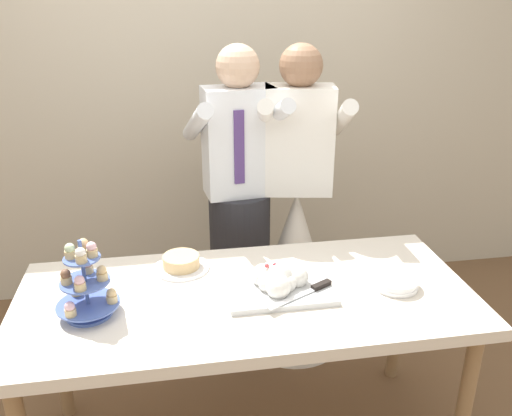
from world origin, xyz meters
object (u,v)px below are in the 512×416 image
(dessert_table, at_px, (246,309))
(main_cake_tray, at_px, (278,281))
(cupcake_stand, at_px, (85,285))
(person_bride, at_px, (295,249))
(round_cake, at_px, (181,263))
(person_groom, at_px, (240,224))
(plate_stack, at_px, (396,283))

(dessert_table, xyz_separation_m, main_cake_tray, (0.13, 0.00, 0.12))
(dessert_table, bearing_deg, cupcake_stand, -175.16)
(dessert_table, distance_m, person_bride, 0.82)
(round_cake, bearing_deg, dessert_table, -45.14)
(cupcake_stand, height_order, main_cake_tray, cupcake_stand)
(person_groom, bearing_deg, person_bride, -3.53)
(plate_stack, relative_size, person_groom, 0.11)
(cupcake_stand, distance_m, round_cake, 0.47)
(dessert_table, xyz_separation_m, cupcake_stand, (-0.59, -0.05, 0.20))
(dessert_table, bearing_deg, person_groom, 84.00)
(main_cake_tray, distance_m, person_bride, 0.79)
(plate_stack, distance_m, person_groom, 0.95)
(person_bride, bearing_deg, cupcake_stand, -141.73)
(main_cake_tray, height_order, round_cake, main_cake_tray)
(person_groom, bearing_deg, dessert_table, -96.00)
(cupcake_stand, relative_size, main_cake_tray, 0.73)
(cupcake_stand, xyz_separation_m, main_cake_tray, (0.72, 0.05, -0.08))
(cupcake_stand, distance_m, main_cake_tray, 0.73)
(dessert_table, xyz_separation_m, person_groom, (0.08, 0.74, 0.05))
(cupcake_stand, xyz_separation_m, person_groom, (0.67, 0.79, -0.15))
(main_cake_tray, distance_m, round_cake, 0.45)
(main_cake_tray, relative_size, round_cake, 1.75)
(person_groom, distance_m, person_bride, 0.34)
(round_cake, xyz_separation_m, person_bride, (0.62, 0.47, -0.22))
(round_cake, xyz_separation_m, person_groom, (0.32, 0.49, -0.05))
(cupcake_stand, relative_size, person_bride, 0.18)
(plate_stack, xyz_separation_m, person_groom, (-0.52, 0.79, -0.05))
(plate_stack, bearing_deg, dessert_table, 174.56)
(cupcake_stand, bearing_deg, person_bride, 38.27)
(dessert_table, height_order, plate_stack, plate_stack)
(dessert_table, distance_m, round_cake, 0.36)
(dessert_table, relative_size, cupcake_stand, 5.90)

